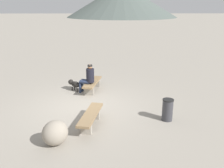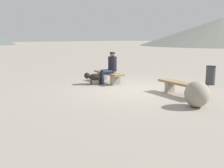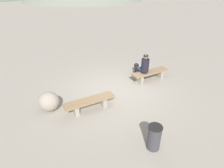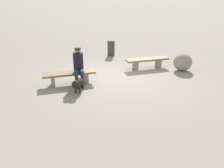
{
  "view_description": "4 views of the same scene",
  "coord_description": "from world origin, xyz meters",
  "px_view_note": "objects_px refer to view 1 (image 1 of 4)",
  "views": [
    {
      "loc": [
        -8.93,
        -0.91,
        3.79
      ],
      "look_at": [
        1.63,
        -1.15,
        0.37
      ],
      "focal_mm": 39.51,
      "sensor_mm": 36.0,
      "label": 1
    },
    {
      "loc": [
        -6.37,
        6.84,
        1.88
      ],
      "look_at": [
        -0.06,
        1.22,
        0.36
      ],
      "focal_mm": 41.69,
      "sensor_mm": 36.0,
      "label": 2
    },
    {
      "loc": [
        -4.51,
        -5.0,
        4.04
      ],
      "look_at": [
        -0.34,
        -0.07,
        0.47
      ],
      "focal_mm": 29.25,
      "sensor_mm": 36.0,
      "label": 3
    },
    {
      "loc": [
        4.19,
        7.21,
        3.12
      ],
      "look_at": [
        1.05,
        1.46,
        0.46
      ],
      "focal_mm": 37.24,
      "sensor_mm": 36.0,
      "label": 4
    }
  ],
  "objects_px": {
    "bench_right": "(92,84)",
    "dog": "(74,84)",
    "trash_bin": "(168,110)",
    "seated_person": "(88,77)",
    "bench_left": "(91,117)",
    "boulder": "(55,133)"
  },
  "relations": [
    {
      "from": "dog",
      "to": "trash_bin",
      "type": "relative_size",
      "value": 0.85
    },
    {
      "from": "bench_left",
      "to": "dog",
      "type": "bearing_deg",
      "value": 27.08
    },
    {
      "from": "dog",
      "to": "boulder",
      "type": "xyz_separation_m",
      "value": [
        -4.58,
        -0.02,
        0.04
      ]
    },
    {
      "from": "seated_person",
      "to": "bench_right",
      "type": "bearing_deg",
      "value": -7.27
    },
    {
      "from": "dog",
      "to": "trash_bin",
      "type": "distance_m",
      "value": 4.72
    },
    {
      "from": "bench_right",
      "to": "seated_person",
      "type": "distance_m",
      "value": 0.54
    },
    {
      "from": "bench_left",
      "to": "seated_person",
      "type": "bearing_deg",
      "value": 16.78
    },
    {
      "from": "seated_person",
      "to": "trash_bin",
      "type": "relative_size",
      "value": 1.71
    },
    {
      "from": "bench_left",
      "to": "bench_right",
      "type": "xyz_separation_m",
      "value": [
        3.48,
        0.13,
        0.0
      ]
    },
    {
      "from": "dog",
      "to": "boulder",
      "type": "bearing_deg",
      "value": 129.96
    },
    {
      "from": "dog",
      "to": "trash_bin",
      "type": "height_order",
      "value": "trash_bin"
    },
    {
      "from": "bench_right",
      "to": "boulder",
      "type": "bearing_deg",
      "value": -178.15
    },
    {
      "from": "bench_right",
      "to": "seated_person",
      "type": "height_order",
      "value": "seated_person"
    },
    {
      "from": "boulder",
      "to": "bench_left",
      "type": "bearing_deg",
      "value": -39.84
    },
    {
      "from": "bench_left",
      "to": "bench_right",
      "type": "distance_m",
      "value": 3.48
    },
    {
      "from": "bench_right",
      "to": "dog",
      "type": "distance_m",
      "value": 0.83
    },
    {
      "from": "bench_left",
      "to": "boulder",
      "type": "height_order",
      "value": "boulder"
    },
    {
      "from": "bench_right",
      "to": "dog",
      "type": "relative_size",
      "value": 2.91
    },
    {
      "from": "trash_bin",
      "to": "bench_right",
      "type": "bearing_deg",
      "value": 40.88
    },
    {
      "from": "bench_left",
      "to": "trash_bin",
      "type": "distance_m",
      "value": 2.61
    },
    {
      "from": "seated_person",
      "to": "dog",
      "type": "xyz_separation_m",
      "value": [
        0.3,
        0.67,
        -0.42
      ]
    },
    {
      "from": "bench_right",
      "to": "dog",
      "type": "height_order",
      "value": "dog"
    }
  ]
}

